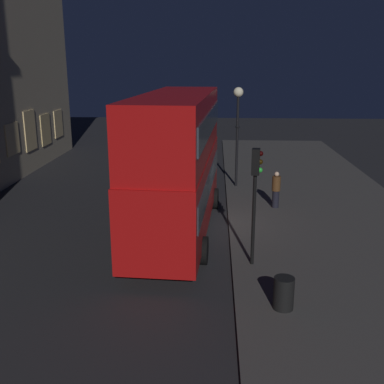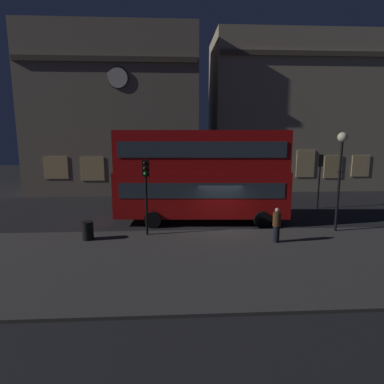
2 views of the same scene
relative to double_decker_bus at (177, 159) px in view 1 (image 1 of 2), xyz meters
The scene contains 8 objects.
ground_plane 3.52m from the double_decker_bus, 53.92° to the right, with size 80.00×80.00×0.00m, color #232326.
sidewalk_slab 7.17m from the double_decker_bus, 81.27° to the right, with size 44.00×8.65×0.12m, color #423F3D.
double_decker_bus is the anchor object (origin of this frame).
traffic_light_near_kerb 4.19m from the double_decker_bus, 138.07° to the right, with size 0.35×0.38×3.98m.
traffic_light_far_side 9.44m from the double_decker_bus, 20.36° to the left, with size 0.35×0.38×3.94m.
street_lamp 7.78m from the double_decker_bus, 20.20° to the right, with size 0.52×0.52×5.38m.
pedestrian 5.89m from the double_decker_bus, 52.37° to the right, with size 0.40×0.40×1.73m.
litter_bin 7.40m from the double_decker_bus, 150.47° to the right, with size 0.57×0.57×0.93m, color black.
Camera 1 is at (-18.73, -0.12, 6.75)m, focal length 43.30 mm.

